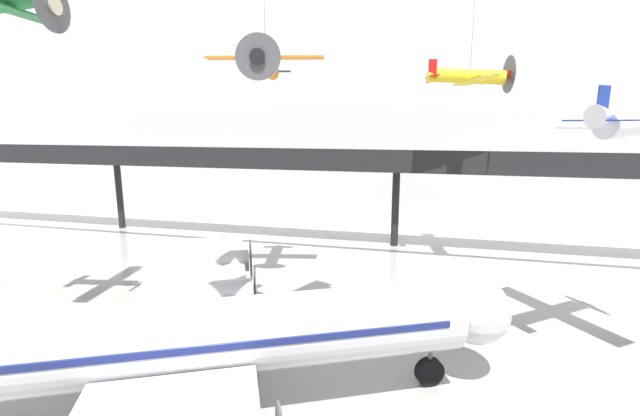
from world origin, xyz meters
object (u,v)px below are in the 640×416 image
at_px(airliner_silver_main, 152,344).
at_px(suspended_plane_yellow_lowwing, 470,77).
at_px(suspended_plane_green_biplane, 5,1).
at_px(suspended_plane_orange_highwing, 266,65).

xyz_separation_m(airliner_silver_main, suspended_plane_yellow_lowwing, (12.75, 22.23, 11.68)).
bearing_deg(suspended_plane_green_biplane, suspended_plane_orange_highwing, 39.89).
bearing_deg(suspended_plane_yellow_lowwing, suspended_plane_green_biplane, -153.04).
bearing_deg(suspended_plane_orange_highwing, airliner_silver_main, -8.94).
distance_m(suspended_plane_green_biplane, suspended_plane_orange_highwing, 13.79).
height_order(airliner_silver_main, suspended_plane_orange_highwing, suspended_plane_orange_highwing).
relative_size(airliner_silver_main, suspended_plane_orange_highwing, 3.80).
bearing_deg(airliner_silver_main, suspended_plane_orange_highwing, 67.16).
distance_m(airliner_silver_main, suspended_plane_green_biplane, 17.88).
distance_m(suspended_plane_yellow_lowwing, suspended_plane_orange_highwing, 15.43).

